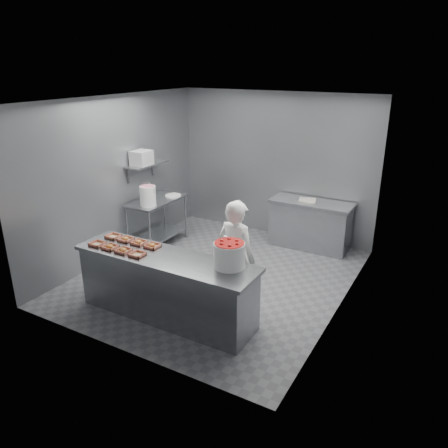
# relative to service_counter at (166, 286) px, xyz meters

# --- Properties ---
(floor) EXTENTS (4.50, 4.50, 0.00)m
(floor) POSITION_rel_service_counter_xyz_m (0.00, 1.35, -0.45)
(floor) COLOR #4C4C51
(floor) RESTS_ON ground
(ceiling) EXTENTS (4.50, 4.50, 0.00)m
(ceiling) POSITION_rel_service_counter_xyz_m (0.00, 1.35, 2.35)
(ceiling) COLOR white
(ceiling) RESTS_ON wall_back
(wall_back) EXTENTS (4.00, 0.04, 2.80)m
(wall_back) POSITION_rel_service_counter_xyz_m (0.00, 3.60, 0.95)
(wall_back) COLOR slate
(wall_back) RESTS_ON ground
(wall_left) EXTENTS (0.04, 4.50, 2.80)m
(wall_left) POSITION_rel_service_counter_xyz_m (-2.00, 1.35, 0.95)
(wall_left) COLOR slate
(wall_left) RESTS_ON ground
(wall_right) EXTENTS (0.04, 4.50, 2.80)m
(wall_right) POSITION_rel_service_counter_xyz_m (2.00, 1.35, 0.95)
(wall_right) COLOR slate
(wall_right) RESTS_ON ground
(service_counter) EXTENTS (2.60, 0.70, 0.90)m
(service_counter) POSITION_rel_service_counter_xyz_m (0.00, 0.00, 0.00)
(service_counter) COLOR slate
(service_counter) RESTS_ON ground
(prep_table) EXTENTS (0.60, 1.20, 0.90)m
(prep_table) POSITION_rel_service_counter_xyz_m (-1.65, 1.95, 0.14)
(prep_table) COLOR slate
(prep_table) RESTS_ON ground
(back_counter) EXTENTS (1.50, 0.60, 0.90)m
(back_counter) POSITION_rel_service_counter_xyz_m (0.90, 3.25, -0.00)
(back_counter) COLOR slate
(back_counter) RESTS_ON ground
(wall_shelf) EXTENTS (0.35, 0.90, 0.03)m
(wall_shelf) POSITION_rel_service_counter_xyz_m (-1.82, 1.95, 1.10)
(wall_shelf) COLOR slate
(wall_shelf) RESTS_ON wall_left
(tray_0) EXTENTS (0.19, 0.18, 0.04)m
(tray_0) POSITION_rel_service_counter_xyz_m (-1.05, -0.16, 0.47)
(tray_0) COLOR tan
(tray_0) RESTS_ON service_counter
(tray_1) EXTENTS (0.19, 0.18, 0.06)m
(tray_1) POSITION_rel_service_counter_xyz_m (-0.81, -0.16, 0.47)
(tray_1) COLOR tan
(tray_1) RESTS_ON service_counter
(tray_2) EXTENTS (0.19, 0.18, 0.06)m
(tray_2) POSITION_rel_service_counter_xyz_m (-0.57, -0.16, 0.47)
(tray_2) COLOR tan
(tray_2) RESTS_ON service_counter
(tray_3) EXTENTS (0.19, 0.18, 0.04)m
(tray_3) POSITION_rel_service_counter_xyz_m (-0.33, -0.16, 0.47)
(tray_3) COLOR tan
(tray_3) RESTS_ON service_counter
(tray_4) EXTENTS (0.19, 0.18, 0.04)m
(tray_4) POSITION_rel_service_counter_xyz_m (-1.05, 0.16, 0.47)
(tray_4) COLOR tan
(tray_4) RESTS_ON service_counter
(tray_5) EXTENTS (0.19, 0.18, 0.06)m
(tray_5) POSITION_rel_service_counter_xyz_m (-0.81, 0.16, 0.47)
(tray_5) COLOR tan
(tray_5) RESTS_ON service_counter
(tray_6) EXTENTS (0.19, 0.18, 0.06)m
(tray_6) POSITION_rel_service_counter_xyz_m (-0.57, 0.16, 0.47)
(tray_6) COLOR tan
(tray_6) RESTS_ON service_counter
(tray_7) EXTENTS (0.19, 0.18, 0.06)m
(tray_7) POSITION_rel_service_counter_xyz_m (-0.33, 0.16, 0.47)
(tray_7) COLOR tan
(tray_7) RESTS_ON service_counter
(worker) EXTENTS (0.65, 0.49, 1.63)m
(worker) POSITION_rel_service_counter_xyz_m (0.75, 0.60, 0.36)
(worker) COLOR white
(worker) RESTS_ON ground
(strawberry_tub) EXTENTS (0.40, 0.40, 0.33)m
(strawberry_tub) POSITION_rel_service_counter_xyz_m (0.89, 0.15, 0.62)
(strawberry_tub) COLOR white
(strawberry_tub) RESTS_ON service_counter
(glaze_bucket) EXTENTS (0.30, 0.28, 0.43)m
(glaze_bucket) POSITION_rel_service_counter_xyz_m (-1.55, 1.60, 0.63)
(glaze_bucket) COLOR white
(glaze_bucket) RESTS_ON prep_table
(bucket_lid) EXTENTS (0.34, 0.34, 0.02)m
(bucket_lid) POSITION_rel_service_counter_xyz_m (-1.51, 2.28, 0.46)
(bucket_lid) COLOR white
(bucket_lid) RESTS_ON prep_table
(rag) EXTENTS (0.14, 0.12, 0.02)m
(rag) POSITION_rel_service_counter_xyz_m (-1.55, 2.39, 0.46)
(rag) COLOR #CCB28C
(rag) RESTS_ON prep_table
(appliance) EXTENTS (0.30, 0.34, 0.25)m
(appliance) POSITION_rel_service_counter_xyz_m (-1.82, 1.81, 1.24)
(appliance) COLOR gray
(appliance) RESTS_ON wall_shelf
(paper_stack) EXTENTS (0.34, 0.29, 0.04)m
(paper_stack) POSITION_rel_service_counter_xyz_m (0.82, 3.25, 0.46)
(paper_stack) COLOR silver
(paper_stack) RESTS_ON back_counter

